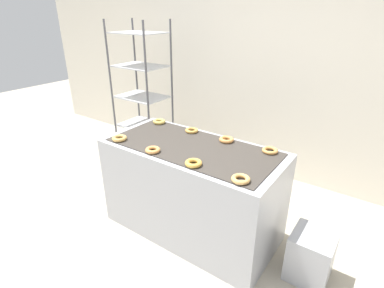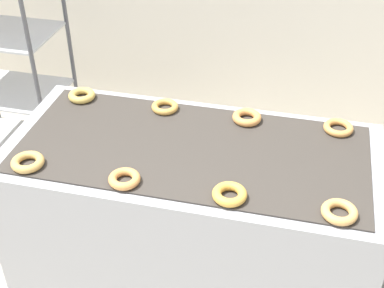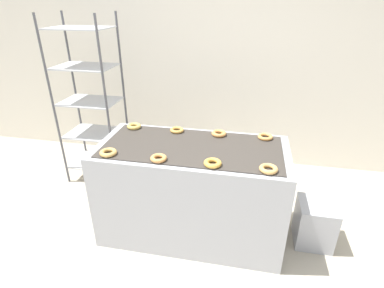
# 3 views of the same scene
# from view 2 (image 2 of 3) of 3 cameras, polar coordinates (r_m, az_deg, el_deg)

# --- Properties ---
(fryer_machine) EXTENTS (1.58, 0.75, 0.88)m
(fryer_machine) POSITION_cam_2_polar(r_m,az_deg,el_deg) (2.51, 0.01, -8.55)
(fryer_machine) COLOR #A8AAB2
(fryer_machine) RESTS_ON ground_plane
(baking_rack_cart) EXTENTS (0.64, 0.47, 1.85)m
(baking_rack_cart) POSITION_cam_2_polar(r_m,az_deg,el_deg) (3.27, -19.78, 11.07)
(baking_rack_cart) COLOR #4C4C51
(baking_rack_cart) RESTS_ON ground_plane
(donut_near_left) EXTENTS (0.13, 0.13, 0.03)m
(donut_near_left) POSITION_cam_2_polar(r_m,az_deg,el_deg) (2.22, -17.13, -1.86)
(donut_near_left) COLOR tan
(donut_near_left) RESTS_ON fryer_machine
(donut_near_midleft) EXTENTS (0.12, 0.12, 0.03)m
(donut_near_midleft) POSITION_cam_2_polar(r_m,az_deg,el_deg) (2.06, -7.22, -3.71)
(donut_near_midleft) COLOR #DB934D
(donut_near_midleft) RESTS_ON fryer_machine
(donut_near_midright) EXTENTS (0.13, 0.13, 0.03)m
(donut_near_midright) POSITION_cam_2_polar(r_m,az_deg,el_deg) (1.98, 4.03, -5.37)
(donut_near_midright) COLOR gold
(donut_near_midright) RESTS_ON fryer_machine
(donut_near_right) EXTENTS (0.13, 0.13, 0.03)m
(donut_near_right) POSITION_cam_2_polar(r_m,az_deg,el_deg) (1.98, 15.45, -7.00)
(donut_near_right) COLOR tan
(donut_near_right) RESTS_ON fryer_machine
(donut_far_left) EXTENTS (0.13, 0.13, 0.03)m
(donut_far_left) POSITION_cam_2_polar(r_m,az_deg,el_deg) (2.61, -11.67, 5.09)
(donut_far_left) COLOR tan
(donut_far_left) RESTS_ON fryer_machine
(donut_far_midleft) EXTENTS (0.12, 0.12, 0.03)m
(donut_far_midleft) POSITION_cam_2_polar(r_m,az_deg,el_deg) (2.48, -2.91, 3.99)
(donut_far_midleft) COLOR gold
(donut_far_midleft) RESTS_ON fryer_machine
(donut_far_midright) EXTENTS (0.13, 0.13, 0.03)m
(donut_far_midright) POSITION_cam_2_polar(r_m,az_deg,el_deg) (2.41, 5.87, 2.85)
(donut_far_midright) COLOR #DC924B
(donut_far_midright) RESTS_ON fryer_machine
(donut_far_right) EXTENTS (0.13, 0.13, 0.03)m
(donut_far_right) POSITION_cam_2_polar(r_m,az_deg,el_deg) (2.41, 15.34, 1.69)
(donut_far_right) COLOR #D6924B
(donut_far_right) RESTS_ON fryer_machine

